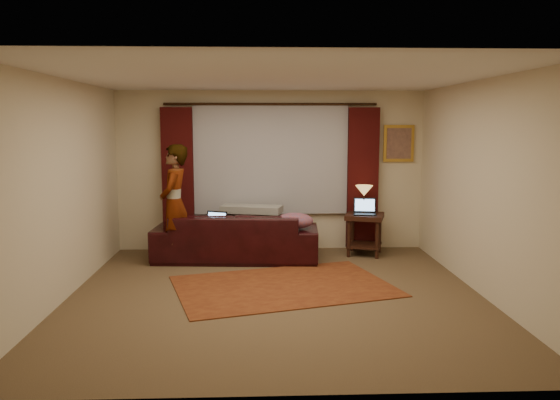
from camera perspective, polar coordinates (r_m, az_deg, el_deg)
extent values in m
cube|color=brown|center=(6.75, -0.45, -9.91)|extent=(5.00, 5.00, 0.01)
cube|color=silver|center=(6.45, -0.47, 12.70)|extent=(5.00, 5.00, 0.02)
cube|color=beige|center=(8.96, -0.97, 3.05)|extent=(5.00, 0.02, 2.60)
cube|color=beige|center=(4.01, 0.70, -3.09)|extent=(5.00, 0.02, 2.60)
cube|color=beige|center=(6.87, -21.80, 0.97)|extent=(0.02, 5.00, 2.60)
cube|color=beige|center=(7.01, 20.42, 1.18)|extent=(0.02, 5.00, 2.60)
cube|color=#A8A7AF|center=(8.89, -0.97, 4.30)|extent=(2.50, 0.05, 1.80)
cube|color=#350909|center=(8.95, -10.60, 2.14)|extent=(0.50, 0.14, 2.30)
cube|color=#350909|center=(9.02, 8.62, 2.23)|extent=(0.50, 0.14, 2.30)
cylinder|color=black|center=(8.82, -0.97, 9.99)|extent=(0.04, 0.04, 3.40)
cube|color=#B98B30|center=(9.20, 12.29, 5.80)|extent=(0.50, 0.04, 0.60)
imported|color=black|center=(8.37, -4.59, -2.85)|extent=(2.55, 1.25, 1.00)
cube|color=gray|center=(8.53, -2.99, 0.83)|extent=(1.00, 0.60, 0.11)
ellipsoid|color=#7A465A|center=(8.15, 1.52, -2.26)|extent=(0.63, 0.52, 0.24)
cube|color=brown|center=(7.07, 0.35, -8.98)|extent=(3.07, 2.45, 0.01)
cube|color=black|center=(8.77, 8.81, -3.56)|extent=(0.71, 0.71, 0.66)
imported|color=gray|center=(8.22, -10.96, -0.45)|extent=(0.57, 0.57, 1.77)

